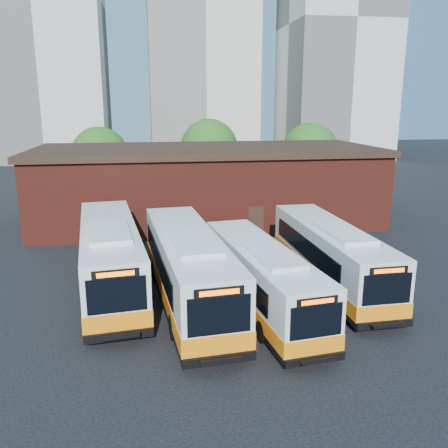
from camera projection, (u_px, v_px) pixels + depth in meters
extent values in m
plane|color=black|center=(259.00, 318.00, 22.50)|extent=(220.00, 220.00, 0.00)
cube|color=silver|center=(110.00, 254.00, 25.71)|extent=(4.37, 13.66, 3.19)
cube|color=orange|center=(111.00, 270.00, 25.94)|extent=(4.43, 13.72, 0.78)
cube|color=black|center=(111.00, 280.00, 26.07)|extent=(4.42, 13.71, 0.28)
cube|color=black|center=(117.00, 295.00, 19.34)|extent=(2.42, 0.34, 1.51)
cube|color=black|center=(115.00, 274.00, 19.10)|extent=(1.90, 0.28, 0.36)
cube|color=#FF5905|center=(116.00, 274.00, 19.06)|extent=(1.50, 0.19, 0.20)
cube|color=black|center=(119.00, 336.00, 19.71)|extent=(2.85, 0.48, 0.36)
cube|color=black|center=(119.00, 336.00, 19.44)|extent=(1.66, 0.61, 0.07)
cube|color=black|center=(120.00, 337.00, 19.24)|extent=(1.62, 0.23, 0.20)
cube|color=black|center=(82.00, 248.00, 25.67)|extent=(1.25, 10.40, 1.17)
cube|color=black|center=(136.00, 244.00, 26.43)|extent=(1.25, 10.40, 1.17)
cube|color=silver|center=(109.00, 231.00, 23.73)|extent=(2.46, 4.89, 0.25)
cylinder|color=black|center=(87.00, 309.00, 22.17)|extent=(0.48, 1.15, 1.12)
cylinder|color=black|center=(143.00, 303.00, 22.84)|extent=(0.48, 1.15, 1.12)
cylinder|color=black|center=(87.00, 261.00, 29.06)|extent=(0.48, 1.15, 1.12)
cylinder|color=black|center=(130.00, 257.00, 29.74)|extent=(0.48, 1.15, 1.12)
cube|color=silver|center=(188.00, 265.00, 23.89)|extent=(4.02, 13.59, 3.18)
cube|color=orange|center=(188.00, 282.00, 24.12)|extent=(4.08, 13.65, 0.78)
cube|color=black|center=(189.00, 293.00, 24.25)|extent=(4.06, 13.64, 0.28)
cube|color=black|center=(219.00, 315.00, 17.49)|extent=(2.41, 0.28, 1.51)
cube|color=black|center=(219.00, 292.00, 17.25)|extent=(1.90, 0.23, 0.36)
cube|color=#FF5905|center=(219.00, 293.00, 17.22)|extent=(1.50, 0.16, 0.20)
cube|color=black|center=(220.00, 360.00, 17.86)|extent=(2.85, 0.41, 0.36)
cube|color=black|center=(221.00, 361.00, 17.59)|extent=(1.65, 0.57, 0.07)
cube|color=black|center=(223.00, 361.00, 17.39)|extent=(1.62, 0.19, 0.20)
cube|color=black|center=(158.00, 259.00, 23.89)|extent=(0.98, 10.41, 1.17)
cube|color=black|center=(214.00, 255.00, 24.58)|extent=(0.98, 10.41, 1.17)
cube|color=silver|center=(194.00, 242.00, 21.90)|extent=(2.34, 4.84, 0.25)
cylinder|color=black|center=(174.00, 327.00, 20.37)|extent=(0.45, 1.14, 1.12)
cylinder|color=black|center=(232.00, 321.00, 20.98)|extent=(0.45, 1.14, 1.12)
cylinder|color=black|center=(156.00, 271.00, 27.29)|extent=(0.45, 1.14, 1.12)
cylinder|color=black|center=(200.00, 267.00, 27.90)|extent=(0.45, 1.14, 1.12)
cube|color=silver|center=(261.00, 275.00, 23.20)|extent=(3.92, 11.93, 2.78)
cube|color=orange|center=(261.00, 291.00, 23.40)|extent=(3.97, 11.98, 0.68)
cube|color=black|center=(260.00, 300.00, 23.52)|extent=(3.96, 11.97, 0.24)
cube|color=black|center=(316.00, 321.00, 17.66)|extent=(2.11, 0.32, 1.32)
cube|color=black|center=(318.00, 301.00, 17.45)|extent=(1.65, 0.26, 0.31)
cube|color=#FF5905|center=(318.00, 302.00, 17.42)|extent=(1.31, 0.18, 0.18)
cube|color=black|center=(315.00, 360.00, 17.98)|extent=(2.49, 0.44, 0.31)
cube|color=black|center=(318.00, 361.00, 17.75)|extent=(1.45, 0.54, 0.06)
cube|color=black|center=(320.00, 361.00, 17.57)|extent=(1.41, 0.21, 0.18)
cube|color=black|center=(234.00, 270.00, 23.16)|extent=(1.18, 9.07, 1.02)
cube|color=black|center=(282.00, 265.00, 23.84)|extent=(1.18, 9.07, 1.02)
cube|color=silver|center=(273.00, 255.00, 21.47)|extent=(2.19, 4.28, 0.21)
cylinder|color=black|center=(263.00, 332.00, 20.11)|extent=(0.43, 1.01, 0.98)
cylinder|color=black|center=(311.00, 325.00, 20.72)|extent=(0.43, 1.01, 0.98)
cylinder|color=black|center=(221.00, 280.00, 26.11)|extent=(0.43, 1.01, 0.98)
cylinder|color=black|center=(260.00, 276.00, 26.72)|extent=(0.43, 1.01, 0.98)
cube|color=silver|center=(330.00, 253.00, 26.45)|extent=(2.93, 12.44, 2.94)
cube|color=orange|center=(329.00, 267.00, 26.65)|extent=(2.99, 12.50, 0.72)
cube|color=black|center=(329.00, 276.00, 26.78)|extent=(2.98, 12.49, 0.26)
cube|color=black|center=(387.00, 289.00, 20.44)|extent=(2.24, 0.12, 1.39)
cube|color=black|center=(389.00, 271.00, 20.23)|extent=(1.76, 0.10, 0.33)
cube|color=#FF5905|center=(389.00, 271.00, 20.19)|extent=(1.39, 0.05, 0.19)
cube|color=black|center=(385.00, 325.00, 20.79)|extent=(2.63, 0.21, 0.33)
cube|color=black|center=(388.00, 325.00, 20.54)|extent=(1.51, 0.43, 0.06)
cube|color=black|center=(390.00, 325.00, 20.34)|extent=(1.50, 0.08, 0.19)
cube|color=black|center=(305.00, 247.00, 26.53)|extent=(0.29, 9.66, 1.08)
cube|color=black|center=(349.00, 244.00, 27.01)|extent=(0.29, 9.66, 1.08)
cube|color=silver|center=(343.00, 233.00, 24.59)|extent=(1.89, 4.38, 0.23)
cylinder|color=black|center=(334.00, 301.00, 23.21)|extent=(0.36, 1.04, 1.03)
cylinder|color=black|center=(379.00, 297.00, 23.63)|extent=(0.36, 1.04, 1.03)
cylinder|color=black|center=(290.00, 258.00, 29.71)|extent=(0.36, 1.04, 1.03)
cylinder|color=black|center=(326.00, 256.00, 30.13)|extent=(0.36, 1.04, 1.03)
imported|color=black|center=(296.00, 309.00, 21.26)|extent=(0.70, 0.82, 1.92)
cube|color=maroon|center=(207.00, 186.00, 40.92)|extent=(28.00, 12.00, 6.00)
cube|color=black|center=(207.00, 150.00, 40.15)|extent=(28.60, 12.60, 0.50)
cube|color=black|center=(256.00, 222.00, 36.04)|extent=(1.20, 0.08, 2.40)
cylinder|color=#382314|center=(102.00, 186.00, 51.28)|extent=(0.36, 0.36, 2.70)
sphere|color=#215A19|center=(100.00, 155.00, 50.48)|extent=(6.00, 6.00, 6.00)
cylinder|color=#382314|center=(209.00, 179.00, 55.00)|extent=(0.36, 0.36, 2.95)
sphere|color=#215A19|center=(209.00, 148.00, 54.12)|extent=(6.56, 6.56, 6.56)
cylinder|color=#382314|center=(309.00, 181.00, 53.83)|extent=(0.36, 0.36, 2.81)
sphere|color=#215A19|center=(310.00, 151.00, 52.99)|extent=(6.24, 6.24, 6.24)
cube|color=beige|center=(200.00, 5.00, 98.61)|extent=(22.00, 20.00, 60.00)
cube|color=beige|center=(337.00, 25.00, 86.35)|extent=(18.00, 18.00, 48.00)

